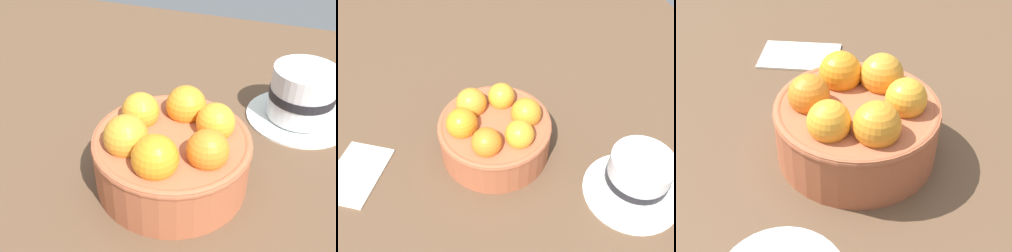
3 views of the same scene
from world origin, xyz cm
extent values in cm
cube|color=brown|center=(0.00, 0.00, -1.76)|extent=(133.18, 96.98, 3.53)
cylinder|color=#AD5938|center=(0.00, 0.00, 2.93)|extent=(15.99, 15.99, 5.86)
torus|color=#AD5938|center=(0.00, 0.00, 5.46)|extent=(16.19, 16.19, 1.00)
sphere|color=orange|center=(-4.16, 1.92, 6.84)|extent=(4.04, 4.04, 4.04)
sphere|color=orange|center=(-3.74, -2.64, 6.84)|extent=(4.00, 4.00, 4.00)
sphere|color=orange|center=(0.42, -4.56, 6.84)|extent=(4.35, 4.35, 4.35)
sphere|color=orange|center=(4.16, -1.92, 6.84)|extent=(4.00, 4.00, 4.00)
sphere|color=orange|center=(3.74, 2.64, 6.84)|extent=(4.44, 4.44, 4.44)
sphere|color=orange|center=(-0.42, 4.56, 6.84)|extent=(4.41, 4.41, 4.41)
cylinder|color=white|center=(-11.64, -16.62, 0.30)|extent=(13.20, 13.20, 0.60)
cylinder|color=white|center=(-11.64, -16.62, 3.94)|extent=(8.11, 8.11, 6.67)
cylinder|color=black|center=(-11.64, -16.62, 3.83)|extent=(8.27, 8.27, 1.20)
cube|color=white|center=(-0.33, 20.42, 0.30)|extent=(12.60, 11.06, 0.60)
camera|label=1|loc=(-10.40, 29.89, 30.49)|focal=42.97mm
camera|label=2|loc=(-36.07, 6.64, 44.02)|focal=40.26mm
camera|label=3|loc=(-13.58, -32.41, 31.63)|focal=48.84mm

